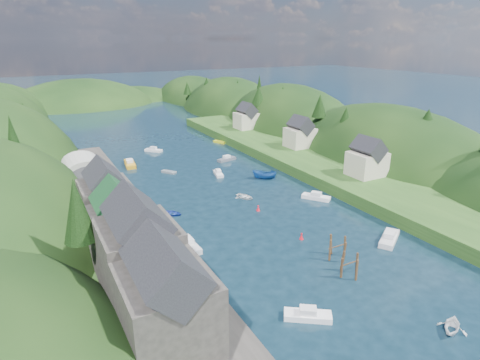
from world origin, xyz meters
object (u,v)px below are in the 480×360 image
piling_cluster_near (349,267)px  channel_buoy_far (258,208)px  channel_buoy_near (301,236)px  piling_cluster_far (337,250)px

piling_cluster_near → channel_buoy_far: size_ratio=3.20×
piling_cluster_near → channel_buoy_near: bearing=87.3°
channel_buoy_near → channel_buoy_far: same height
piling_cluster_near → piling_cluster_far: bearing=68.7°
piling_cluster_near → channel_buoy_near: size_ratio=3.20×
piling_cluster_far → channel_buoy_near: (-1.09, 6.96, -0.80)m
piling_cluster_near → channel_buoy_far: piling_cluster_near is taller
piling_cluster_near → piling_cluster_far: size_ratio=0.95×
piling_cluster_near → piling_cluster_far: 4.46m
channel_buoy_near → piling_cluster_far: bearing=-81.1°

